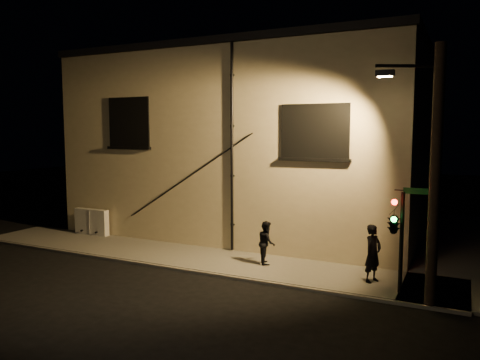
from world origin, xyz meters
The scene contains 8 objects.
ground centered at (0.00, 0.00, 0.00)m, with size 90.00×90.00×0.00m, color black.
sidewalk centered at (1.22, 4.39, 0.06)m, with size 21.00×16.00×0.12m.
building centered at (-3.00, 8.99, 4.40)m, with size 16.20×12.23×8.80m.
utility_cabinet centered at (-9.14, 2.70, 0.73)m, with size 1.85×0.31×1.21m, color silver.
pedestrian_a centered at (4.09, 1.38, 1.06)m, with size 0.68×0.45×1.88m, color black.
pedestrian_b centered at (0.19, 1.80, 0.91)m, with size 0.77×0.60×1.59m, color black.
traffic_signal centered at (4.84, 0.57, 2.28)m, with size 1.13×1.86×3.22m.
streetlamp_pole centered at (5.84, 0.15, 3.90)m, with size 2.03×1.39×7.37m.
Camera 1 is at (6.70, -13.79, 4.99)m, focal length 35.00 mm.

